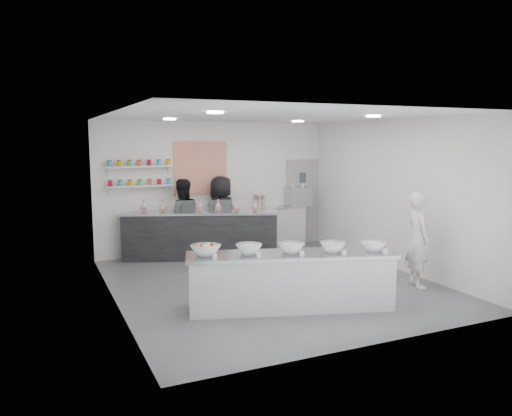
{
  "coord_description": "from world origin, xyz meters",
  "views": [
    {
      "loc": [
        -3.86,
        -7.91,
        2.6
      ],
      "look_at": [
        -0.12,
        0.4,
        1.34
      ],
      "focal_mm": 35.0,
      "sensor_mm": 36.0,
      "label": 1
    }
  ],
  "objects_px": {
    "staff_left": "(182,219)",
    "back_bar": "(200,235)",
    "prep_counter": "(291,281)",
    "espresso_ledge": "(279,227)",
    "staff_right": "(221,215)",
    "woman_prep": "(418,239)",
    "espresso_machine": "(298,197)"
  },
  "relations": [
    {
      "from": "espresso_ledge",
      "to": "staff_left",
      "type": "bearing_deg",
      "value": -175.79
    },
    {
      "from": "espresso_ledge",
      "to": "woman_prep",
      "type": "relative_size",
      "value": 0.77
    },
    {
      "from": "prep_counter",
      "to": "back_bar",
      "type": "relative_size",
      "value": 0.95
    },
    {
      "from": "prep_counter",
      "to": "staff_right",
      "type": "height_order",
      "value": "staff_right"
    },
    {
      "from": "prep_counter",
      "to": "espresso_ledge",
      "type": "relative_size",
      "value": 2.44
    },
    {
      "from": "staff_left",
      "to": "woman_prep",
      "type": "bearing_deg",
      "value": 137.67
    },
    {
      "from": "staff_right",
      "to": "staff_left",
      "type": "bearing_deg",
      "value": -18.58
    },
    {
      "from": "woman_prep",
      "to": "staff_left",
      "type": "bearing_deg",
      "value": 58.3
    },
    {
      "from": "prep_counter",
      "to": "espresso_machine",
      "type": "xyz_separation_m",
      "value": [
        2.4,
        4.12,
        0.76
      ]
    },
    {
      "from": "espresso_ledge",
      "to": "staff_right",
      "type": "height_order",
      "value": "staff_right"
    },
    {
      "from": "woman_prep",
      "to": "espresso_machine",
      "type": "bearing_deg",
      "value": 21.28
    },
    {
      "from": "staff_left",
      "to": "espresso_ledge",
      "type": "bearing_deg",
      "value": -168.0
    },
    {
      "from": "prep_counter",
      "to": "woman_prep",
      "type": "relative_size",
      "value": 1.87
    },
    {
      "from": "staff_left",
      "to": "back_bar",
      "type": "bearing_deg",
      "value": 150.76
    },
    {
      "from": "staff_right",
      "to": "espresso_machine",
      "type": "bearing_deg",
      "value": 166.27
    },
    {
      "from": "prep_counter",
      "to": "back_bar",
      "type": "bearing_deg",
      "value": 111.43
    },
    {
      "from": "back_bar",
      "to": "staff_right",
      "type": "relative_size",
      "value": 1.88
    },
    {
      "from": "woman_prep",
      "to": "staff_right",
      "type": "relative_size",
      "value": 0.96
    },
    {
      "from": "espresso_machine",
      "to": "staff_right",
      "type": "distance_m",
      "value": 2.11
    },
    {
      "from": "espresso_ledge",
      "to": "staff_left",
      "type": "relative_size",
      "value": 0.75
    },
    {
      "from": "back_bar",
      "to": "staff_left",
      "type": "height_order",
      "value": "staff_left"
    },
    {
      "from": "woman_prep",
      "to": "staff_right",
      "type": "distance_m",
      "value": 4.46
    },
    {
      "from": "woman_prep",
      "to": "prep_counter",
      "type": "bearing_deg",
      "value": 110.86
    },
    {
      "from": "espresso_ledge",
      "to": "staff_right",
      "type": "distance_m",
      "value": 1.61
    },
    {
      "from": "woman_prep",
      "to": "back_bar",
      "type": "bearing_deg",
      "value": 57.13
    },
    {
      "from": "espresso_machine",
      "to": "staff_right",
      "type": "xyz_separation_m",
      "value": [
        -2.08,
        -0.18,
        -0.3
      ]
    },
    {
      "from": "espresso_machine",
      "to": "staff_left",
      "type": "height_order",
      "value": "staff_left"
    },
    {
      "from": "staff_left",
      "to": "staff_right",
      "type": "distance_m",
      "value": 0.92
    },
    {
      "from": "prep_counter",
      "to": "staff_right",
      "type": "xyz_separation_m",
      "value": [
        0.31,
        3.94,
        0.46
      ]
    },
    {
      "from": "staff_right",
      "to": "espresso_ledge",
      "type": "bearing_deg",
      "value": 167.94
    },
    {
      "from": "prep_counter",
      "to": "staff_left",
      "type": "height_order",
      "value": "staff_left"
    },
    {
      "from": "espresso_ledge",
      "to": "espresso_machine",
      "type": "relative_size",
      "value": 2.26
    }
  ]
}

